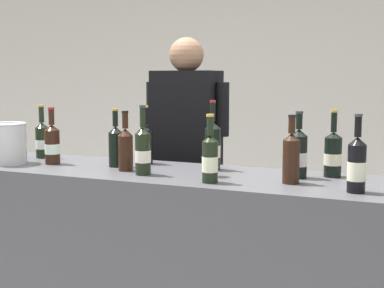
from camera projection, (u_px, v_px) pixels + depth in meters
The scene contains 17 objects.
wall_back at pixel (282, 84), 5.12m from camera, with size 8.00×0.10×2.80m, color beige.
counter at pixel (162, 262), 2.85m from camera, with size 2.50×0.63×0.98m, color #4C4C51.
wine_bottle_0 at pixel (298, 153), 2.59m from camera, with size 0.09×0.09×0.32m.
wine_bottle_1 at pixel (210, 158), 2.48m from camera, with size 0.08×0.08×0.32m.
wine_bottle_2 at pixel (126, 148), 2.79m from camera, with size 0.08×0.08×0.31m.
wine_bottle_3 at pixel (333, 154), 2.62m from camera, with size 0.09×0.09×0.33m.
wine_bottle_4 at pixel (146, 143), 3.02m from camera, with size 0.08×0.08×0.33m.
wine_bottle_5 at pixel (52, 144), 3.01m from camera, with size 0.08×0.08×0.32m.
wine_bottle_6 at pixel (42, 139), 3.24m from camera, with size 0.08×0.08×0.32m.
wine_bottle_7 at pixel (116, 145), 2.92m from camera, with size 0.08×0.08×0.32m.
wine_bottle_8 at pixel (213, 146), 2.82m from camera, with size 0.08×0.08×0.36m.
wine_bottle_9 at pixel (143, 151), 2.68m from camera, with size 0.08×0.08×0.35m.
wine_bottle_10 at pixel (291, 156), 2.46m from camera, with size 0.08×0.08×0.32m.
wine_bottle_11 at pixel (357, 165), 2.26m from camera, with size 0.08×0.08×0.33m.
wine_glass at pixel (210, 150), 2.63m from camera, with size 0.07×0.07×0.19m.
ice_bucket at pixel (7, 143), 3.02m from camera, with size 0.22×0.22×0.23m.
person_server at pixel (187, 176), 3.41m from camera, with size 0.56×0.25×1.70m.
Camera 1 is at (1.22, -2.48, 1.46)m, focal length 50.52 mm.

